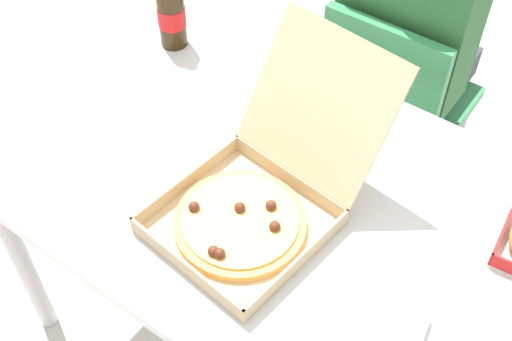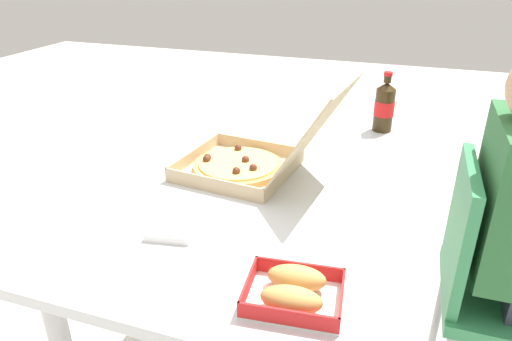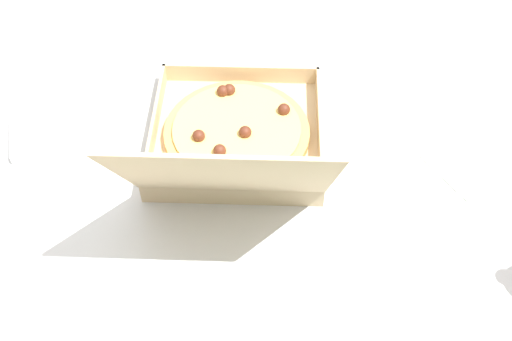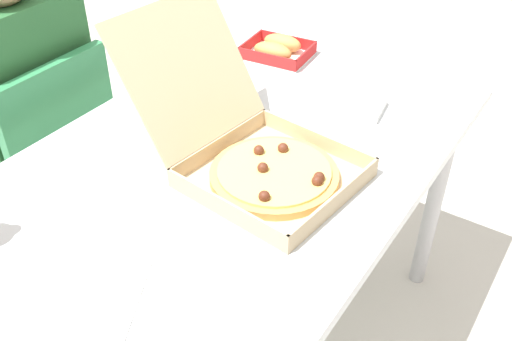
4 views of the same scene
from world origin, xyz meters
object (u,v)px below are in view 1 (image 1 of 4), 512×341
napkin_pile (393,330)px  paper_menu (108,118)px  diner_person (411,38)px  pizza_box_open (255,202)px  chair (391,103)px  cola_bottle (171,14)px

napkin_pile → paper_menu: bearing=173.2°
diner_person → pizza_box_open: (0.03, -0.80, 0.09)m
chair → napkin_pile: bearing=-63.6°
diner_person → pizza_box_open: diner_person is taller
diner_person → napkin_pile: size_ratio=10.46×
diner_person → cola_bottle: (-0.49, -0.45, 0.14)m
cola_bottle → pizza_box_open: bearing=-33.5°
paper_menu → diner_person: bearing=33.5°
napkin_pile → diner_person: bearing=114.9°
chair → cola_bottle: (-0.49, -0.40, 0.34)m
diner_person → paper_menu: size_ratio=5.48×
chair → cola_bottle: 0.72m
paper_menu → napkin_pile: bearing=-34.3°
chair → diner_person: diner_person is taller
chair → paper_menu: bearing=-121.1°
chair → paper_menu: (-0.43, -0.71, 0.25)m
paper_menu → napkin_pile: 0.84m
chair → paper_menu: 0.87m
pizza_box_open → napkin_pile: size_ratio=4.76×
chair → pizza_box_open: (0.03, -0.74, 0.30)m
pizza_box_open → cola_bottle: 0.63m
chair → napkin_pile: chair is taller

